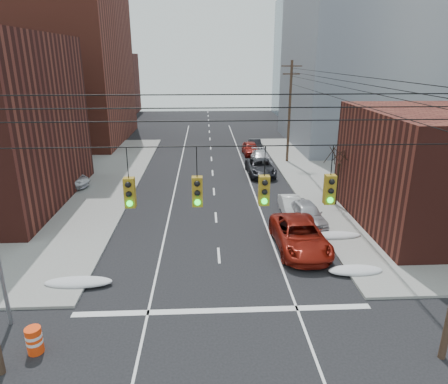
{
  "coord_description": "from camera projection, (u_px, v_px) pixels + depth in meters",
  "views": [
    {
      "loc": [
        -0.73,
        -9.43,
        11.28
      ],
      "look_at": [
        0.46,
        15.0,
        3.0
      ],
      "focal_mm": 32.0,
      "sensor_mm": 36.0,
      "label": 1
    }
  ],
  "objects": [
    {
      "name": "traffic_signals",
      "position": [
        231.0,
        189.0,
        13.08
      ],
      "size": [
        17.0,
        0.42,
        2.02
      ],
      "color": "black",
      "rests_on": "ground"
    },
    {
      "name": "building_brick_far",
      "position": [
        77.0,
        85.0,
        79.46
      ],
      "size": [
        22.0,
        18.0,
        12.0
      ],
      "primitive_type": "cube",
      "color": "#461A15",
      "rests_on": "ground"
    },
    {
      "name": "parked_car_a",
      "position": [
        307.0,
        213.0,
        28.26
      ],
      "size": [
        2.39,
        4.82,
        1.58
      ],
      "primitive_type": "imported",
      "rotation": [
        0.0,
        0.0,
        0.12
      ],
      "color": "silver",
      "rests_on": "ground"
    },
    {
      "name": "building_office",
      "position": [
        380.0,
        47.0,
        51.19
      ],
      "size": [
        22.0,
        20.0,
        25.0
      ],
      "primitive_type": "cube",
      "color": "gray",
      "rests_on": "ground"
    },
    {
      "name": "utility_pole_far",
      "position": [
        289.0,
        111.0,
        43.27
      ],
      "size": [
        2.2,
        0.28,
        11.0
      ],
      "color": "#473323",
      "rests_on": "ground"
    },
    {
      "name": "snow_ne",
      "position": [
        355.0,
        270.0,
        21.83
      ],
      "size": [
        3.0,
        1.08,
        0.42
      ],
      "primitive_type": "ellipsoid",
      "color": "silver",
      "rests_on": "ground"
    },
    {
      "name": "parked_car_d",
      "position": [
        261.0,
        158.0,
        43.95
      ],
      "size": [
        2.22,
        5.11,
        1.46
      ],
      "primitive_type": "imported",
      "rotation": [
        0.0,
        0.0,
        -0.03
      ],
      "color": "#B9BABF",
      "rests_on": "ground"
    },
    {
      "name": "construction_barrel",
      "position": [
        34.0,
        340.0,
        15.9
      ],
      "size": [
        0.72,
        0.72,
        1.13
      ],
      "rotation": [
        0.0,
        0.0,
        -0.12
      ],
      "color": "#FF3F0D",
      "rests_on": "ground"
    },
    {
      "name": "lot_car_a",
      "position": [
        24.0,
        195.0,
        31.84
      ],
      "size": [
        4.12,
        1.65,
        1.33
      ],
      "primitive_type": "imported",
      "rotation": [
        0.0,
        0.0,
        1.51
      ],
      "color": "silver",
      "rests_on": "sidewalk_nw"
    },
    {
      "name": "snow_nw",
      "position": [
        78.0,
        282.0,
        20.68
      ],
      "size": [
        3.5,
        1.08,
        0.42
      ],
      "primitive_type": "ellipsoid",
      "color": "silver",
      "rests_on": "ground"
    },
    {
      "name": "snow_east_far",
      "position": [
        331.0,
        236.0,
        26.08
      ],
      "size": [
        4.0,
        1.08,
        0.42
      ],
      "primitive_type": "ellipsoid",
      "color": "silver",
      "rests_on": "ground"
    },
    {
      "name": "parked_car_f",
      "position": [
        255.0,
        145.0,
        50.95
      ],
      "size": [
        1.48,
        4.06,
        1.33
      ],
      "primitive_type": "imported",
      "rotation": [
        0.0,
        0.0,
        -0.02
      ],
      "color": "black",
      "rests_on": "ground"
    },
    {
      "name": "bare_tree",
      "position": [
        337.0,
        178.0,
        31.18
      ],
      "size": [
        2.09,
        2.2,
        4.93
      ],
      "color": "black",
      "rests_on": "ground"
    },
    {
      "name": "building_glass",
      "position": [
        333.0,
        59.0,
        76.36
      ],
      "size": [
        20.0,
        18.0,
        22.0
      ],
      "primitive_type": "cube",
      "color": "gray",
      "rests_on": "ground"
    },
    {
      "name": "parked_car_b",
      "position": [
        291.0,
        206.0,
        30.04
      ],
      "size": [
        1.46,
        3.98,
        1.3
      ],
      "primitive_type": "imported",
      "rotation": [
        0.0,
        0.0,
        -0.02
      ],
      "color": "silver",
      "rests_on": "ground"
    },
    {
      "name": "parked_car_c",
      "position": [
        260.0,
        167.0,
        40.07
      ],
      "size": [
        2.73,
        5.66,
        1.55
      ],
      "primitive_type": "imported",
      "rotation": [
        0.0,
        0.0,
        0.03
      ],
      "color": "black",
      "rests_on": "ground"
    },
    {
      "name": "red_pickup",
      "position": [
        300.0,
        236.0,
        24.5
      ],
      "size": [
        3.02,
        6.36,
        1.75
      ],
      "primitive_type": "imported",
      "rotation": [
        0.0,
        0.0,
        0.02
      ],
      "color": "maroon",
      "rests_on": "ground"
    },
    {
      "name": "building_brick_tall",
      "position": [
        25.0,
        27.0,
        52.07
      ],
      "size": [
        24.0,
        20.0,
        30.0
      ],
      "primitive_type": "cube",
      "color": "maroon",
      "rests_on": "ground"
    },
    {
      "name": "lot_car_b",
      "position": [
        59.0,
        180.0,
        35.57
      ],
      "size": [
        5.55,
        2.9,
        1.49
      ],
      "primitive_type": "imported",
      "rotation": [
        0.0,
        0.0,
        1.49
      ],
      "color": "silver",
      "rests_on": "sidewalk_nw"
    },
    {
      "name": "parked_car_e",
      "position": [
        251.0,
        148.0,
        48.4
      ],
      "size": [
        1.97,
        4.6,
        1.55
      ],
      "primitive_type": "imported",
      "rotation": [
        0.0,
        0.0,
        0.03
      ],
      "color": "maroon",
      "rests_on": "ground"
    }
  ]
}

